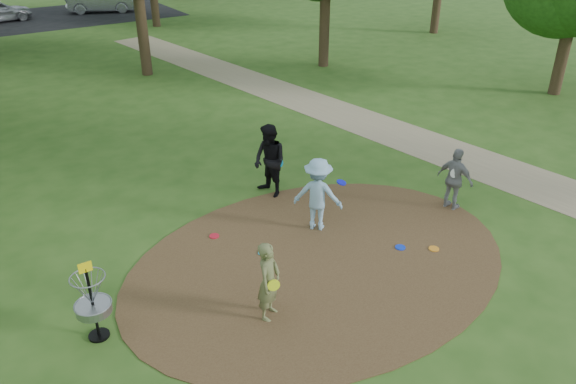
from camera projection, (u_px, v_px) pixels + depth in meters
ground at (320, 261)px, 11.65m from camera, size 100.00×100.00×0.00m
dirt_clearing at (320, 261)px, 11.64m from camera, size 8.40×8.40×0.02m
footpath at (460, 156)px, 16.28m from camera, size 7.55×39.89×0.01m
parking_lot at (59, 17)px, 34.71m from camera, size 14.00×8.00×0.01m
player_observer_with_disc at (269, 281)px, 9.79m from camera, size 0.67×0.63×1.54m
player_throwing_with_disc at (318, 195)px, 12.42m from camera, size 1.39×1.25×1.72m
player_walking_with_disc at (270, 161)px, 13.81m from camera, size 0.80×0.98×1.85m
player_waiting_with_disc at (455, 179)px, 13.25m from camera, size 0.56×0.97×1.55m
disc_ground_cyan at (263, 253)px, 11.88m from camera, size 0.22×0.22×0.02m
disc_ground_blue at (400, 247)px, 12.06m from camera, size 0.22×0.22×0.02m
disc_ground_red at (214, 236)px, 12.45m from camera, size 0.22×0.22×0.02m
car_right at (102, 1)px, 35.64m from camera, size 4.54×2.98×1.41m
disc_ground_orange at (434, 249)px, 12.01m from camera, size 0.22×0.22×0.02m
disc_golf_basket at (91, 296)px, 9.27m from camera, size 0.63×0.63×1.54m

